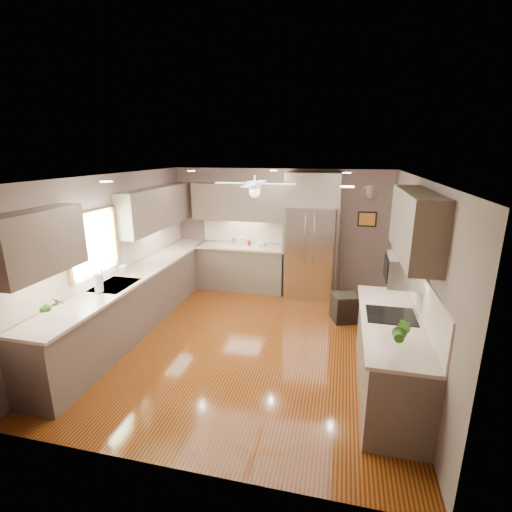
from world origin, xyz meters
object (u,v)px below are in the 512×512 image
at_px(soap_bottle, 124,268).
at_px(refrigerator, 311,238).
at_px(canister_d, 249,243).
at_px(potted_plant_left, 53,305).
at_px(paper_towel, 99,283).
at_px(stool, 345,308).
at_px(canister_b, 234,241).
at_px(potted_plant_right, 402,332).
at_px(bowl, 262,245).
at_px(canister_c, 242,241).
at_px(microwave, 404,270).

distance_m(soap_bottle, refrigerator, 3.53).
relative_size(canister_d, potted_plant_left, 0.34).
distance_m(refrigerator, paper_towel, 3.99).
bearing_deg(stool, canister_d, 150.13).
height_order(canister_b, refrigerator, refrigerator).
distance_m(canister_d, potted_plant_right, 4.43).
bearing_deg(refrigerator, canister_b, 177.28).
xyz_separation_m(soap_bottle, paper_towel, (0.12, -0.79, 0.04)).
bearing_deg(potted_plant_right, paper_towel, 170.77).
relative_size(soap_bottle, refrigerator, 0.08).
height_order(potted_plant_left, potted_plant_right, potted_plant_right).
bearing_deg(stool, potted_plant_left, -141.00).
distance_m(stool, paper_towel, 3.95).
xyz_separation_m(stool, paper_towel, (-3.37, -1.89, 0.84)).
height_order(canister_d, bowl, canister_d).
relative_size(canister_c, potted_plant_right, 0.53).
relative_size(potted_plant_right, refrigerator, 0.13).
bearing_deg(soap_bottle, microwave, -7.35).
bearing_deg(soap_bottle, potted_plant_right, -19.63).
bearing_deg(canister_d, canister_c, 173.06).
relative_size(potted_plant_right, microwave, 0.60).
distance_m(canister_c, paper_towel, 3.28).
xyz_separation_m(microwave, paper_towel, (-3.98, -0.27, -0.40)).
distance_m(canister_c, soap_bottle, 2.62).
bearing_deg(canister_c, microwave, -45.28).
xyz_separation_m(canister_b, stool, (2.33, -1.16, -0.77)).
bearing_deg(paper_towel, microwave, 3.81).
bearing_deg(bowl, potted_plant_right, -58.59).
bearing_deg(stool, canister_c, 151.53).
distance_m(canister_b, canister_c, 0.19).
xyz_separation_m(canister_d, paper_towel, (-1.38, -3.03, 0.08)).
xyz_separation_m(canister_c, bowl, (0.42, -0.02, -0.06)).
bearing_deg(paper_towel, refrigerator, 48.23).
relative_size(canister_c, microwave, 0.32).
height_order(potted_plant_right, stool, potted_plant_right).
distance_m(canister_d, stool, 2.41).
bearing_deg(potted_plant_left, canister_c, 72.38).
height_order(potted_plant_left, bowl, potted_plant_left).
distance_m(bowl, stool, 2.19).
height_order(canister_b, paper_towel, paper_towel).
relative_size(soap_bottle, paper_towel, 0.70).
relative_size(canister_b, canister_d, 1.36).
relative_size(canister_b, soap_bottle, 0.75).
distance_m(potted_plant_right, microwave, 0.98).
distance_m(canister_d, microwave, 3.82).
relative_size(canister_b, stool, 0.29).
xyz_separation_m(soap_bottle, potted_plant_left, (0.11, -1.64, 0.06)).
xyz_separation_m(soap_bottle, refrigerator, (2.77, 2.18, 0.15)).
xyz_separation_m(canister_b, canister_c, (0.19, -0.00, 0.02)).
xyz_separation_m(potted_plant_left, potted_plant_right, (3.88, 0.22, 0.00)).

